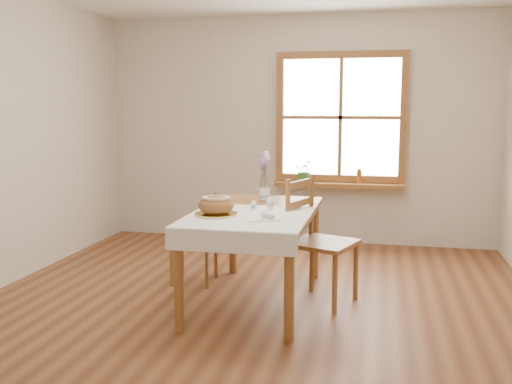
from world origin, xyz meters
The scene contains 18 objects.
ground centered at (0.00, 0.00, 0.00)m, with size 5.00×5.00×0.00m, color brown.
room_walls centered at (0.00, 0.00, 1.71)m, with size 4.60×5.10×2.65m.
window centered at (0.50, 2.47, 1.45)m, with size 1.46×0.08×1.46m.
window_sill centered at (0.50, 2.40, 0.69)m, with size 1.46×0.20×0.05m.
dining_table centered at (0.00, 0.30, 0.66)m, with size 0.90×1.60×0.75m.
table_linen centered at (0.00, 0.00, 0.76)m, with size 0.91×0.99×0.01m, color white.
chair_left centered at (-0.66, 0.68, 0.40)m, with size 0.37×0.39×0.80m, color #9B6130, non-canonical shape.
chair_right centered at (0.53, 0.40, 0.50)m, with size 0.47×0.49×1.01m, color #9B6130, non-canonical shape.
bread_plate centered at (-0.24, -0.01, 0.77)m, with size 0.31×0.31×0.02m, color white.
bread_loaf centered at (-0.24, -0.01, 0.85)m, with size 0.27×0.27×0.15m, color olive.
egg_napkin centered at (0.14, -0.08, 0.77)m, with size 0.23×0.20×0.01m, color white.
eggs centered at (0.14, -0.08, 0.79)m, with size 0.18×0.16×0.04m, color silver, non-canonical shape.
salt_shaker centered at (-0.01, 0.25, 0.80)m, with size 0.04×0.04×0.08m, color white.
pepper_shaker centered at (0.11, 0.31, 0.81)m, with size 0.05×0.05×0.10m, color white.
flower_vase centered at (-0.03, 0.78, 0.80)m, with size 0.09×0.09×0.10m, color white.
lavender_bouquet centered at (-0.03, 0.78, 1.01)m, with size 0.17×0.17×0.31m, color #75579B, non-canonical shape.
potted_plant centered at (0.11, 2.40, 0.81)m, with size 0.23×0.25×0.20m, color #39702C.
amber_bottle centered at (0.73, 2.40, 0.80)m, with size 0.06×0.06×0.17m, color #B25C20.
Camera 1 is at (0.96, -4.07, 1.57)m, focal length 40.00 mm.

